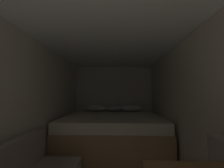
# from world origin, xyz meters

# --- Properties ---
(wall_back) EXTENTS (2.39, 0.05, 2.12)m
(wall_back) POSITION_xyz_m (0.00, 4.11, 1.06)
(wall_back) COLOR beige
(wall_back) RESTS_ON ground
(wall_left) EXTENTS (0.05, 4.83, 2.12)m
(wall_left) POSITION_xyz_m (-1.17, 1.67, 1.06)
(wall_left) COLOR beige
(wall_left) RESTS_ON ground
(wall_right) EXTENTS (0.05, 4.83, 2.12)m
(wall_right) POSITION_xyz_m (1.17, 1.67, 1.06)
(wall_right) COLOR beige
(wall_right) RESTS_ON ground
(ceiling_slab) EXTENTS (2.39, 4.83, 0.05)m
(ceiling_slab) POSITION_xyz_m (0.00, 1.67, 2.15)
(ceiling_slab) COLOR white
(ceiling_slab) RESTS_ON wall_left
(bed) EXTENTS (2.17, 1.92, 0.97)m
(bed) POSITION_xyz_m (0.00, 3.09, 0.40)
(bed) COLOR tan
(bed) RESTS_ON ground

